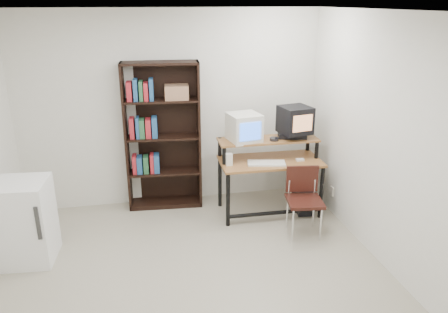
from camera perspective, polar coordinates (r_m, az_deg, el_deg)
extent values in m
cube|color=#AFA791|center=(4.61, -3.60, -15.92)|extent=(4.00, 4.00, 0.01)
cube|color=white|center=(3.75, -4.49, 18.43)|extent=(4.00, 4.00, 0.01)
cube|color=silver|center=(5.90, -6.76, 6.08)|extent=(4.00, 0.01, 2.60)
cube|color=silver|center=(2.26, 3.56, -18.03)|extent=(4.00, 0.01, 2.60)
cube|color=silver|center=(4.69, 20.99, 1.25)|extent=(0.01, 4.00, 2.60)
cube|color=#976131|center=(5.67, 6.05, -0.62)|extent=(1.32, 0.68, 0.03)
cube|color=#976131|center=(5.70, 5.78, 2.19)|extent=(1.31, 0.42, 0.02)
cylinder|color=black|center=(5.41, 0.52, -5.64)|extent=(0.05, 0.05, 0.72)
cylinder|color=black|center=(5.75, 12.60, -4.55)|extent=(0.05, 0.05, 0.72)
cylinder|color=black|center=(5.88, -0.54, -2.12)|extent=(0.05, 0.05, 0.98)
cylinder|color=black|center=(6.19, 10.67, -1.32)|extent=(0.05, 0.05, 0.98)
cylinder|color=black|center=(5.66, 6.65, -7.32)|extent=(1.22, 0.08, 0.05)
cube|color=silver|center=(5.58, 2.63, 3.80)|extent=(0.44, 0.44, 0.36)
cube|color=blue|center=(5.41, 3.49, 3.27)|extent=(0.28, 0.06, 0.23)
cube|color=black|center=(5.82, 8.87, 2.81)|extent=(0.41, 0.34, 0.08)
cube|color=black|center=(5.73, 9.25, 4.75)|extent=(0.43, 0.42, 0.35)
cube|color=tan|center=(5.58, 10.25, 4.28)|extent=(0.27, 0.06, 0.21)
cylinder|color=#26262B|center=(5.64, 6.58, 2.21)|extent=(0.13, 0.13, 0.05)
cube|color=silver|center=(5.53, 5.57, -0.95)|extent=(0.50, 0.31, 0.03)
cube|color=black|center=(5.69, 9.94, -0.71)|extent=(0.23, 0.20, 0.01)
cube|color=white|center=(5.70, 9.90, -0.47)|extent=(0.10, 0.06, 0.03)
cube|color=silver|center=(5.44, 0.67, -0.44)|extent=(0.08, 0.08, 0.17)
cube|color=black|center=(5.98, 10.26, -4.99)|extent=(0.26, 0.47, 0.42)
cube|color=black|center=(5.28, 10.49, -5.78)|extent=(0.46, 0.46, 0.04)
cube|color=black|center=(5.36, 10.17, -2.88)|extent=(0.39, 0.09, 0.33)
cylinder|color=silver|center=(5.20, 8.97, -8.91)|extent=(0.02, 0.02, 0.42)
cylinder|color=silver|center=(5.28, 12.51, -8.70)|extent=(0.02, 0.02, 0.42)
cylinder|color=silver|center=(5.49, 8.25, -7.27)|extent=(0.02, 0.02, 0.42)
cylinder|color=silver|center=(5.56, 11.61, -7.10)|extent=(0.02, 0.02, 0.42)
cube|color=black|center=(5.84, -12.63, 2.33)|extent=(0.06, 0.33, 1.96)
cube|color=black|center=(5.82, -3.28, 2.74)|extent=(0.06, 0.33, 1.96)
cube|color=black|center=(5.96, -7.96, 2.97)|extent=(0.98, 0.10, 1.96)
cube|color=black|center=(5.61, -8.44, 12.01)|extent=(1.00, 0.40, 0.03)
cube|color=black|center=(6.16, -7.55, -5.94)|extent=(1.00, 0.40, 0.06)
cube|color=black|center=(5.97, -7.74, -1.96)|extent=(0.94, 0.38, 0.03)
cube|color=black|center=(5.81, -7.96, 2.54)|extent=(0.94, 0.38, 0.02)
cube|color=black|center=(5.69, -8.20, 7.26)|extent=(0.94, 0.38, 0.02)
cube|color=#8B6347|center=(5.67, -6.21, 8.36)|extent=(0.32, 0.26, 0.18)
cube|color=white|center=(5.16, -24.51, -7.74)|extent=(0.58, 0.58, 0.91)
cube|color=#333333|center=(4.81, -23.14, -8.03)|extent=(0.04, 0.02, 0.37)
cube|color=beige|center=(5.96, 13.92, -4.42)|extent=(0.02, 0.08, 0.12)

